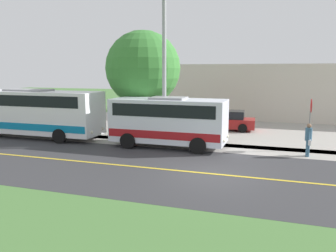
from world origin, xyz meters
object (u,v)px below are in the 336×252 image
(commercial_building, at_px, (289,90))
(street_light_pole, at_px, (164,66))
(shuttle_bus_front, at_px, (169,120))
(parked_car_near, at_px, (226,121))
(stop_sign, at_px, (310,115))
(pedestrian_with_bags, at_px, (308,139))
(tree_curbside, at_px, (143,68))
(transit_bus_rear, at_px, (30,111))

(commercial_building, bearing_deg, street_light_pole, -23.88)
(shuttle_bus_front, relative_size, parked_car_near, 1.50)
(shuttle_bus_front, bearing_deg, stop_sign, 101.60)
(pedestrian_with_bags, bearing_deg, parked_car_near, -141.84)
(shuttle_bus_front, bearing_deg, street_light_pole, -131.11)
(tree_curbside, relative_size, commercial_building, 0.30)
(transit_bus_rear, relative_size, stop_sign, 3.52)
(commercial_building, bearing_deg, tree_curbside, -34.51)
(street_light_pole, relative_size, tree_curbside, 1.21)
(parked_car_near, bearing_deg, shuttle_bus_front, -18.43)
(street_light_pole, distance_m, commercial_building, 18.20)
(stop_sign, bearing_deg, shuttle_bus_front, -78.40)
(commercial_building, bearing_deg, shuttle_bus_front, -22.19)
(tree_curbside, xyz_separation_m, commercial_building, (-14.00, 9.63, -2.07))
(transit_bus_rear, distance_m, tree_curbside, 8.06)
(pedestrian_with_bags, bearing_deg, commercial_building, -177.61)
(street_light_pole, bearing_deg, pedestrian_with_bags, 87.99)
(pedestrian_with_bags, distance_m, commercial_building, 16.88)
(parked_car_near, relative_size, commercial_building, 0.19)
(shuttle_bus_front, distance_m, parked_car_near, 7.27)
(stop_sign, relative_size, commercial_building, 0.12)
(shuttle_bus_front, xyz_separation_m, commercial_building, (-16.89, 6.89, 0.89))
(shuttle_bus_front, bearing_deg, transit_bus_rear, -90.09)
(stop_sign, bearing_deg, parked_car_near, -133.96)
(pedestrian_with_bags, xyz_separation_m, stop_sign, (-1.50, 0.14, 1.03))
(transit_bus_rear, bearing_deg, commercial_building, 135.43)
(tree_curbside, bearing_deg, pedestrian_with_bags, 74.84)
(transit_bus_rear, bearing_deg, street_light_pole, 92.19)
(parked_car_near, bearing_deg, tree_curbside, -51.76)
(shuttle_bus_front, height_order, commercial_building, commercial_building)
(parked_car_near, bearing_deg, street_light_pole, -22.69)
(street_light_pole, bearing_deg, transit_bus_rear, -87.81)
(stop_sign, distance_m, street_light_pole, 8.68)
(street_light_pole, bearing_deg, tree_curbside, -137.39)
(parked_car_near, xyz_separation_m, commercial_building, (-10.04, 4.61, 1.80))
(shuttle_bus_front, relative_size, transit_bus_rear, 0.66)
(transit_bus_rear, distance_m, commercial_building, 23.70)
(parked_car_near, bearing_deg, transit_bus_rear, -60.39)
(pedestrian_with_bags, height_order, parked_car_near, pedestrian_with_bags)
(tree_curbside, bearing_deg, street_light_pole, 42.61)
(parked_car_near, distance_m, tree_curbside, 7.47)
(stop_sign, relative_size, parked_car_near, 0.64)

